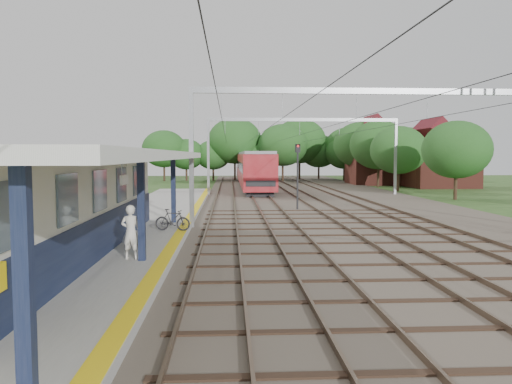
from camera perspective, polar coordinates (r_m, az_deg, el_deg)
name	(u,v)px	position (r m, az deg, el deg)	size (l,w,h in m)	color
ground	(384,336)	(10.87, 14.45, -15.63)	(160.00, 160.00, 0.00)	#2D4C1E
ballast_bed	(318,200)	(40.54, 7.08, -0.93)	(18.00, 90.00, 0.10)	#473D33
platform	(138,229)	(24.39, -13.38, -4.13)	(5.00, 52.00, 0.35)	gray
yellow_stripe	(185,225)	(24.06, -8.10, -3.73)	(0.45, 52.00, 0.01)	yellow
station_building	(56,204)	(17.77, -21.91, -1.32)	(3.41, 18.00, 3.40)	beige
canopy	(80,156)	(16.41, -19.52, 3.90)	(6.40, 20.00, 3.44)	#101834
rail_tracks	(287,199)	(40.16, 3.57, -0.77)	(11.80, 88.00, 0.15)	brown
catenary_system	(322,129)	(35.67, 7.53, 7.15)	(17.22, 88.00, 7.00)	gray
tree_band	(281,146)	(67.24, 2.89, 5.29)	(31.72, 30.88, 8.82)	#382619
house_near	(441,161)	(60.75, 20.37, 3.32)	(7.00, 6.12, 7.89)	brown
house_far	(382,159)	(64.64, 14.17, 3.71)	(8.00, 6.12, 8.66)	brown
person	(131,232)	(16.44, -14.13, -4.45)	(0.64, 0.42, 1.75)	white
bicycle	(173,220)	(22.25, -9.52, -3.17)	(0.45, 1.59, 0.96)	black
train	(251,168)	(60.23, -0.57, 2.81)	(2.99, 37.22, 3.92)	black
signal_post	(298,169)	(32.87, 4.78, 2.66)	(0.34, 0.30, 4.39)	black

